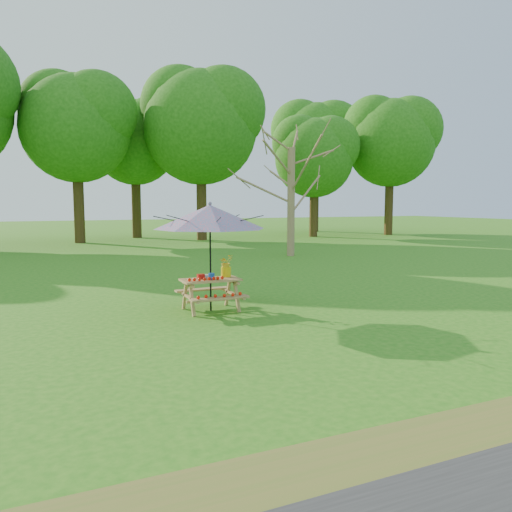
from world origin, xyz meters
name	(u,v)px	position (x,y,z in m)	size (l,w,h in m)	color
treeline	(5,85)	(0.00, 22.00, 8.00)	(60.00, 12.00, 16.00)	#1C5D10
bare_tree	(292,102)	(10.84, 12.44, 6.34)	(6.27, 6.27, 10.45)	olive
picnic_table	(211,295)	(4.25, 3.62, 0.33)	(1.20, 1.32, 0.67)	#A97F4C
patio_umbrella	(210,217)	(4.25, 3.62, 1.95)	(2.63, 2.63, 2.26)	black
produce_bins	(206,276)	(4.17, 3.65, 0.72)	(0.31, 0.40, 0.13)	#AD150D
tomatoes_row	(206,279)	(4.10, 3.44, 0.71)	(0.77, 0.13, 0.07)	red
flower_bucket	(226,265)	(4.64, 3.76, 0.92)	(0.36, 0.33, 0.47)	yellow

